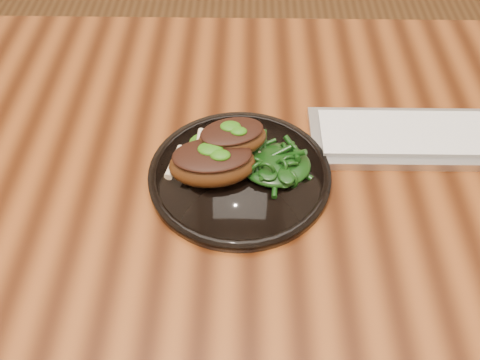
# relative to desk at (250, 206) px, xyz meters

# --- Properties ---
(desk) EXTENTS (1.60, 0.80, 0.75)m
(desk) POSITION_rel_desk_xyz_m (0.00, 0.00, 0.00)
(desk) COLOR #331406
(desk) RESTS_ON ground
(plate) EXTENTS (0.25, 0.25, 0.02)m
(plate) POSITION_rel_desk_xyz_m (-0.02, -0.02, 0.09)
(plate) COLOR black
(plate) RESTS_ON desk
(lamb_chop_front) EXTENTS (0.13, 0.09, 0.05)m
(lamb_chop_front) POSITION_rel_desk_xyz_m (-0.05, -0.03, 0.12)
(lamb_chop_front) COLOR #46240D
(lamb_chop_front) RESTS_ON plate
(lamb_chop_back) EXTENTS (0.11, 0.09, 0.04)m
(lamb_chop_back) POSITION_rel_desk_xyz_m (-0.03, 0.01, 0.14)
(lamb_chop_back) COLOR #46240D
(lamb_chop_back) RESTS_ON plate
(herb_smear) EXTENTS (0.09, 0.06, 0.01)m
(herb_smear) POSITION_rel_desk_xyz_m (-0.05, 0.03, 0.10)
(herb_smear) COLOR #164A07
(herb_smear) RESTS_ON plate
(greens_heap) EXTENTS (0.10, 0.09, 0.04)m
(greens_heap) POSITION_rel_desk_xyz_m (0.03, -0.01, 0.11)
(greens_heap) COLOR black
(greens_heap) RESTS_ON plate
(keyboard) EXTENTS (0.40, 0.12, 0.02)m
(keyboard) POSITION_rel_desk_xyz_m (0.29, 0.06, 0.09)
(keyboard) COLOR #B5B7B9
(keyboard) RESTS_ON desk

